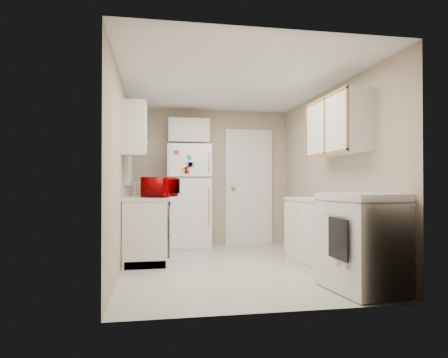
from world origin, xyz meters
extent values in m
plane|color=silver|center=(0.00, 0.00, 0.00)|extent=(3.80, 3.80, 0.00)
plane|color=white|center=(0.00, 0.00, 2.40)|extent=(3.80, 3.80, 0.00)
plane|color=tan|center=(-1.40, 0.00, 1.20)|extent=(3.80, 3.80, 0.00)
plane|color=tan|center=(1.40, 0.00, 1.20)|extent=(3.80, 3.80, 0.00)
plane|color=tan|center=(0.00, 1.90, 1.20)|extent=(2.80, 2.80, 0.00)
plane|color=tan|center=(0.00, -1.90, 1.20)|extent=(2.80, 2.80, 0.00)
cube|color=silver|center=(-1.10, 0.90, 0.45)|extent=(0.60, 1.80, 0.90)
cube|color=black|center=(-0.81, 0.30, 0.49)|extent=(0.03, 0.58, 0.72)
cube|color=gray|center=(-1.10, 1.05, 0.86)|extent=(0.54, 0.74, 0.16)
imported|color=#900002|center=(-0.91, 0.26, 1.05)|extent=(0.55, 0.44, 0.32)
imported|color=silver|center=(-1.15, 1.35, 1.00)|extent=(0.09, 0.09, 0.17)
cube|color=silver|center=(-1.36, 1.05, 1.60)|extent=(0.10, 0.98, 1.08)
cube|color=silver|center=(-1.25, 0.22, 1.80)|extent=(0.30, 0.45, 0.70)
cube|color=silver|center=(-0.41, 1.58, 0.86)|extent=(0.74, 0.72, 1.73)
cube|color=silver|center=(-0.40, 1.75, 2.00)|extent=(0.70, 0.30, 0.40)
cube|color=silver|center=(0.70, 1.86, 1.02)|extent=(0.86, 0.06, 2.08)
cube|color=silver|center=(1.10, -0.80, 0.45)|extent=(0.60, 2.00, 0.90)
cube|color=silver|center=(1.09, -1.42, 0.50)|extent=(0.75, 0.89, 0.99)
cube|color=silver|center=(1.25, -0.50, 1.80)|extent=(0.30, 1.20, 0.70)
camera|label=1|loc=(-1.01, -5.13, 1.08)|focal=32.00mm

